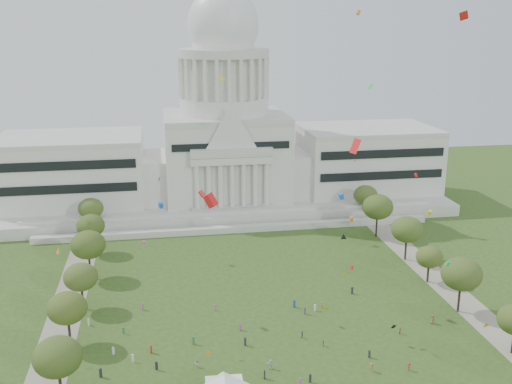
{
  "coord_description": "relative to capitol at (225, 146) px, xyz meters",
  "views": [
    {
      "loc": [
        -24.94,
        -102.03,
        66.52
      ],
      "look_at": [
        0.0,
        45.0,
        24.0
      ],
      "focal_mm": 42.0,
      "sensor_mm": 36.0,
      "label": 1
    }
  ],
  "objects": [
    {
      "name": "person_0",
      "position": [
        35.48,
        -100.75,
        -21.28
      ],
      "size": [
        1.06,
        1.19,
        2.04
      ],
      "primitive_type": "imported",
      "rotation": [
        0.0,
        0.0,
        5.24
      ],
      "color": "olive",
      "rests_on": "ground"
    },
    {
      "name": "row_tree_r_3",
      "position": [
        44.4,
        -79.1,
        -15.21
      ],
      "size": [
        7.01,
        7.01,
        9.98
      ],
      "color": "black",
      "rests_on": "ground"
    },
    {
      "name": "person_2",
      "position": [
        26.35,
        -104.12,
        -21.53
      ],
      "size": [
        0.86,
        0.71,
        1.53
      ],
      "primitive_type": "imported",
      "rotation": [
        0.0,
        0.0,
        0.39
      ],
      "color": "olive",
      "rests_on": "ground"
    },
    {
      "name": "row_tree_r_4",
      "position": [
        44.76,
        -63.55,
        -13.01
      ],
      "size": [
        9.19,
        9.19,
        13.06
      ],
      "color": "black",
      "rests_on": "ground"
    },
    {
      "name": "row_tree_l_1",
      "position": [
        -44.07,
        -116.55,
        -13.34
      ],
      "size": [
        8.86,
        8.86,
        12.59
      ],
      "color": "black",
      "rests_on": "ground"
    },
    {
      "name": "capitol",
      "position": [
        0.0,
        0.0,
        0.0
      ],
      "size": [
        160.0,
        64.5,
        91.3
      ],
      "color": "beige",
      "rests_on": "ground"
    },
    {
      "name": "row_tree_r_2",
      "position": [
        44.17,
        -96.15,
        -12.64
      ],
      "size": [
        9.55,
        9.55,
        13.58
      ],
      "color": "black",
      "rests_on": "ground"
    },
    {
      "name": "row_tree_l_2",
      "position": [
        -45.04,
        -96.29,
        -13.79
      ],
      "size": [
        8.42,
        8.42,
        11.97
      ],
      "color": "black",
      "rests_on": "ground"
    },
    {
      "name": "kite_swarm",
      "position": [
        1.45,
        -107.83,
        7.67
      ],
      "size": [
        88.61,
        101.97,
        65.71
      ],
      "color": "red",
      "rests_on": "ground"
    },
    {
      "name": "row_tree_l_3",
      "position": [
        -44.09,
        -79.67,
        -14.09
      ],
      "size": [
        8.12,
        8.12,
        11.55
      ],
      "color": "black",
      "rests_on": "ground"
    },
    {
      "name": "person_9",
      "position": [
        22.39,
        -117.97,
        -21.47
      ],
      "size": [
        0.9,
        1.2,
        1.66
      ],
      "primitive_type": "imported",
      "rotation": [
        0.0,
        0.0,
        1.21
      ],
      "color": "#B21E1E",
      "rests_on": "ground"
    },
    {
      "name": "row_tree_r_6",
      "position": [
        45.96,
        -25.46,
        -13.79
      ],
      "size": [
        8.42,
        8.42,
        11.97
      ],
      "color": "black",
      "rests_on": "ground"
    },
    {
      "name": "path_right",
      "position": [
        48.0,
        -83.59,
        -22.28
      ],
      "size": [
        8.0,
        160.0,
        0.04
      ],
      "primitive_type": "cube",
      "color": "gray",
      "rests_on": "ground"
    },
    {
      "name": "event_tent",
      "position": [
        -14.74,
        -121.51,
        -18.12
      ],
      "size": [
        10.1,
        10.1,
        5.38
      ],
      "color": "#4C4C4C",
      "rests_on": "ground"
    },
    {
      "name": "person_8",
      "position": [
        -18.95,
        -109.7,
        -21.46
      ],
      "size": [
        0.92,
        0.71,
        1.68
      ],
      "primitive_type": "imported",
      "rotation": [
        0.0,
        0.0,
        2.85
      ],
      "color": "silver",
      "rests_on": "ground"
    },
    {
      "name": "person_4",
      "position": [
        4.54,
        -101.96,
        -21.52
      ],
      "size": [
        0.53,
        0.93,
        1.56
      ],
      "primitive_type": "imported",
      "rotation": [
        0.0,
        0.0,
        4.68
      ],
      "color": "navy",
      "rests_on": "ground"
    },
    {
      "name": "row_tree_l_4",
      "position": [
        -44.08,
        -61.17,
        -12.9
      ],
      "size": [
        9.29,
        9.29,
        13.21
      ],
      "color": "black",
      "rests_on": "ground"
    },
    {
      "name": "person_5",
      "position": [
        -4.53,
        -112.75,
        -21.27
      ],
      "size": [
        2.04,
        1.44,
        2.04
      ],
      "primitive_type": "imported",
      "rotation": [
        0.0,
        0.0,
        2.73
      ],
      "color": "silver",
      "rests_on": "ground"
    },
    {
      "name": "distant_crowd",
      "position": [
        -12.1,
        -100.37,
        -21.43
      ],
      "size": [
        64.83,
        37.04,
        1.9
      ],
      "color": "#26262B",
      "rests_on": "ground"
    },
    {
      "name": "row_tree_l_6",
      "position": [
        -46.87,
        -24.45,
        -14.02
      ],
      "size": [
        8.19,
        8.19,
        11.64
      ],
      "color": "black",
      "rests_on": "ground"
    },
    {
      "name": "row_tree_l_5",
      "position": [
        -45.22,
        -42.58,
        -13.88
      ],
      "size": [
        8.33,
        8.33,
        11.85
      ],
      "color": "black",
      "rests_on": "ground"
    },
    {
      "name": "row_tree_r_5",
      "position": [
        43.49,
        -43.4,
        -12.37
      ],
      "size": [
        9.82,
        9.82,
        13.96
      ],
      "color": "black",
      "rests_on": "ground"
    },
    {
      "name": "person_10",
      "position": [
        8.19,
        -106.15,
        -21.62
      ],
      "size": [
        0.55,
        0.85,
        1.36
      ],
      "primitive_type": "imported",
      "rotation": [
        0.0,
        0.0,
        1.42
      ],
      "color": "#33723F",
      "rests_on": "ground"
    },
    {
      "name": "ground",
      "position": [
        0.0,
        -113.59,
        -22.3
      ],
      "size": [
        400.0,
        400.0,
        0.0
      ],
      "primitive_type": "plane",
      "color": "#304C1A",
      "rests_on": "ground"
    },
    {
      "name": "path_left",
      "position": [
        -48.0,
        -83.59,
        -22.28
      ],
      "size": [
        8.0,
        160.0,
        0.04
      ],
      "primitive_type": "cube",
      "color": "gray",
      "rests_on": "ground"
    },
    {
      "name": "person_3",
      "position": [
        14.9,
        -117.06,
        -21.33
      ],
      "size": [
        0.91,
        1.36,
        1.93
      ],
      "primitive_type": "imported",
      "rotation": [
        0.0,
        0.0,
        4.94
      ],
      "color": "olive",
      "rests_on": "ground"
    }
  ]
}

